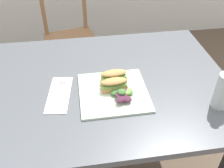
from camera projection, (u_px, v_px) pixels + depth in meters
name	position (u px, v px, depth m)	size (l,w,h in m)	color
dining_table	(106.00, 102.00, 1.30)	(1.17, 0.88, 0.74)	#51565B
chair_wooden_far	(71.00, 38.00, 2.14)	(0.48, 0.48, 0.87)	#8E6642
plate_lunch	(113.00, 92.00, 1.15)	(0.30, 0.30, 0.01)	beige
sandwich_half_front	(114.00, 84.00, 1.14)	(0.12, 0.07, 0.06)	tan
sandwich_half_back	(114.00, 76.00, 1.19)	(0.12, 0.07, 0.06)	tan
salad_mixed_greens	(122.00, 94.00, 1.10)	(0.11, 0.12, 0.04)	#3D7033
napkin_folded	(59.00, 94.00, 1.14)	(0.09, 0.24, 0.00)	white
fork_on_napkin	(60.00, 91.00, 1.15)	(0.06, 0.18, 0.00)	silver
bottle_cold_brew	(223.00, 92.00, 1.04)	(0.07, 0.07, 0.21)	#472819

